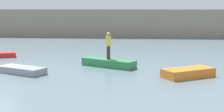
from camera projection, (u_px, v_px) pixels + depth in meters
name	position (u px, v px, depth m)	size (l,w,h in m)	color
embankment_wall	(71.00, 23.00, 41.12)	(80.00, 1.20, 3.42)	gray
rowboat_grey	(22.00, 70.00, 18.53)	(2.80, 1.09, 0.38)	gray
rowboat_green	(108.00, 63.00, 20.61)	(3.55, 0.93, 0.48)	#2D7F47
rowboat_orange	(188.00, 73.00, 17.56)	(2.80, 1.16, 0.47)	orange
person_yellow_shirt	(108.00, 44.00, 20.44)	(0.32, 0.32, 1.67)	#38332D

